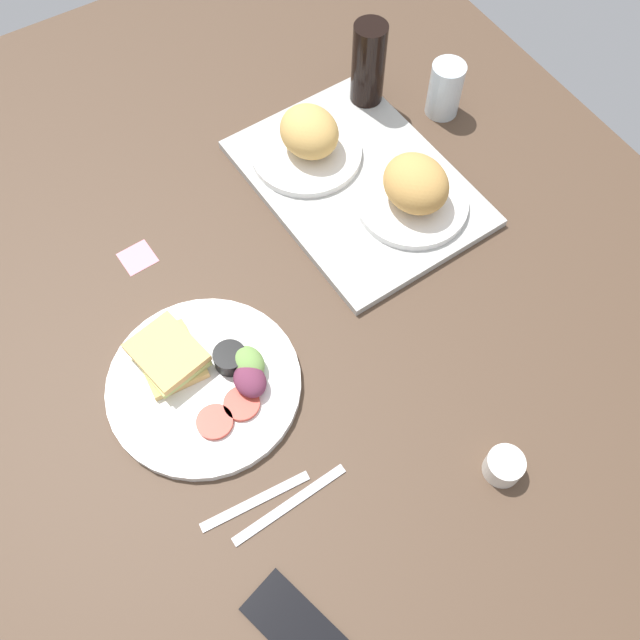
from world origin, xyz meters
The scene contains 12 objects.
ground_plane centered at (0.00, 0.00, -1.50)cm, with size 190.00×150.00×3.00cm, color #4C3828.
serving_tray centered at (-20.56, 25.09, 0.80)cm, with size 45.00×33.00×1.60cm, color #B2B2AD.
bread_plate_near centered at (-30.74, 20.64, 5.29)cm, with size 20.71×20.71×9.54cm.
bread_plate_far centered at (-10.64, 30.23, 5.65)cm, with size 20.04×20.04×9.95cm.
plate_with_salad centered at (0.16, -17.18, 1.63)cm, with size 30.44×30.44×5.40cm.
drinking_glass centered at (-27.76, 49.61, 5.52)cm, with size 6.49×6.49×11.04cm, color silver.
soda_bottle centered at (-37.36, 38.00, 9.06)cm, with size 6.40×6.40×18.13cm, color black.
espresso_cup centered at (35.83, 13.60, 2.00)cm, with size 5.60×5.60×4.00cm, color silver.
fork centered at (20.81, -19.58, 0.25)cm, with size 17.00×1.40×0.50cm, color #B7B7BC.
knife centered at (23.81, -15.58, 0.25)cm, with size 19.00×1.40×0.50cm, color #B7B7BC.
cell_phone centered at (38.26, -23.18, 0.40)cm, with size 14.40×7.20×0.80cm, color black.
sticky_note centered at (-27.19, -16.41, 0.06)cm, with size 5.60×5.60×0.12cm, color pink.
Camera 1 is at (47.76, -25.24, 101.16)cm, focal length 39.20 mm.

